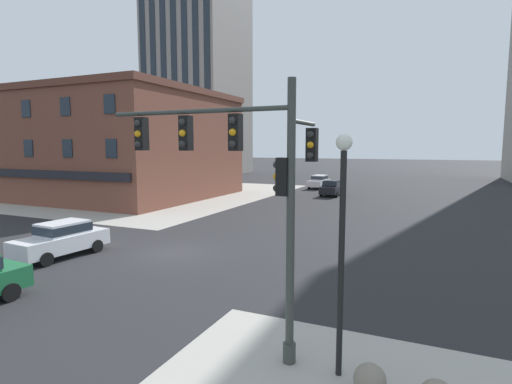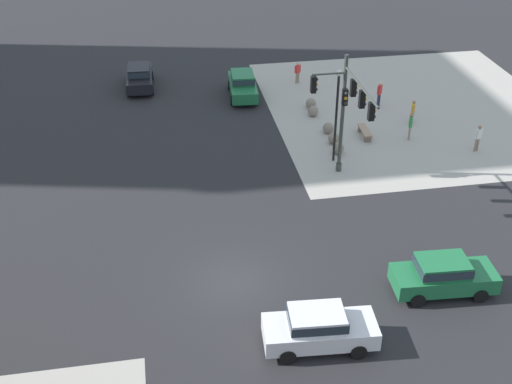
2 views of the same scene
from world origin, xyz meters
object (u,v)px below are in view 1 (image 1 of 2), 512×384
traffic_signal_main (250,177)px  car_main_southbound_far (332,187)px  bollard_sphere_curb_a (370,380)px  street_lamp_corner_near (342,228)px  car_cross_eastbound (62,238)px  car_main_northbound_far (319,181)px

traffic_signal_main → car_main_southbound_far: (-5.85, 33.55, -3.61)m
car_main_southbound_far → traffic_signal_main: bearing=-80.1°
bollard_sphere_curb_a → street_lamp_corner_near: street_lamp_corner_near is taller
street_lamp_corner_near → bollard_sphere_curb_a: bearing=-32.7°
traffic_signal_main → car_main_southbound_far: 34.25m
street_lamp_corner_near → car_cross_eastbound: (-14.44, 4.61, -2.56)m
bollard_sphere_curb_a → car_cross_eastbound: size_ratio=0.15×
car_main_northbound_far → car_main_southbound_far: 7.75m
traffic_signal_main → car_cross_eastbound: bearing=160.0°
bollard_sphere_curb_a → street_lamp_corner_near: bearing=147.3°
traffic_signal_main → car_main_southbound_far: size_ratio=1.54×
car_main_northbound_far → car_main_southbound_far: bearing=-64.5°
traffic_signal_main → street_lamp_corner_near: 2.60m
street_lamp_corner_near → car_cross_eastbound: bearing=162.3°
bollard_sphere_curb_a → street_lamp_corner_near: (-0.77, 0.50, 3.13)m
traffic_signal_main → car_main_northbound_far: traffic_signal_main is taller
traffic_signal_main → bollard_sphere_curb_a: size_ratio=9.87×
traffic_signal_main → street_lamp_corner_near: traffic_signal_main is taller
traffic_signal_main → car_main_northbound_far: size_ratio=1.52×
bollard_sphere_curb_a → car_main_southbound_far: size_ratio=0.16×
bollard_sphere_curb_a → car_main_northbound_far: car_main_northbound_far is taller
car_cross_eastbound → bollard_sphere_curb_a: bearing=-18.6°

